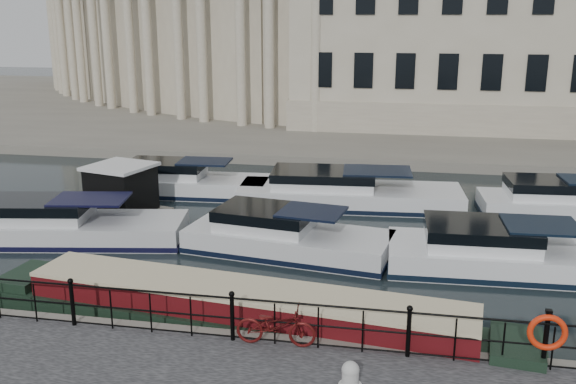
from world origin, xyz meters
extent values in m
plane|color=black|center=(0.00, 0.00, 0.00)|extent=(160.00, 160.00, 0.00)
cube|color=#6B665B|center=(0.00, 39.00, 0.28)|extent=(120.00, 42.00, 0.55)
cylinder|color=black|center=(-4.00, -2.25, 1.10)|extent=(0.10, 0.10, 1.10)
sphere|color=black|center=(-4.00, -2.25, 1.70)|extent=(0.14, 0.14, 0.14)
cylinder|color=black|center=(0.00, -2.25, 1.10)|extent=(0.10, 0.10, 1.10)
sphere|color=black|center=(0.00, -2.25, 1.70)|extent=(0.14, 0.14, 0.14)
cylinder|color=black|center=(4.00, -2.25, 1.10)|extent=(0.10, 0.10, 1.10)
sphere|color=black|center=(4.00, -2.25, 1.70)|extent=(0.14, 0.14, 0.14)
cylinder|color=black|center=(0.00, -2.25, 1.60)|extent=(24.00, 0.05, 0.05)
cylinder|color=black|center=(0.00, -2.25, 1.10)|extent=(24.00, 0.04, 0.04)
cylinder|color=black|center=(0.00, -2.25, 0.63)|extent=(24.00, 0.04, 0.04)
cube|color=#ADA38C|center=(6.00, 33.00, 7.55)|extent=(20.00, 14.00, 14.00)
cube|color=#9E937F|center=(6.00, 33.00, 1.55)|extent=(20.30, 14.30, 2.00)
cube|color=#ADA38C|center=(-3.33, 29.02, 6.05)|extent=(5.73, 4.06, 11.00)
cylinder|color=#ADA38C|center=(-2.28, 26.16, 5.45)|extent=(0.70, 0.70, 9.80)
cylinder|color=#ADA38C|center=(-5.49, 26.87, 5.45)|extent=(0.70, 0.70, 9.80)
cube|color=#ADA38C|center=(-8.29, 30.44, 6.05)|extent=(5.90, 4.56, 11.00)
cylinder|color=#ADA38C|center=(-7.59, 27.47, 5.45)|extent=(0.70, 0.70, 9.80)
cylinder|color=#ADA38C|center=(-10.69, 28.56, 5.45)|extent=(0.70, 0.70, 9.80)
cube|color=#ADA38C|center=(-13.04, 32.44, 6.05)|extent=(5.99, 4.99, 11.00)
cylinder|color=#ADA38C|center=(-12.70, 29.41, 5.45)|extent=(0.70, 0.70, 9.80)
cylinder|color=#ADA38C|center=(-15.65, 30.87, 5.45)|extent=(0.70, 0.70, 9.80)
cube|color=#ADA38C|center=(-17.52, 35.00, 6.05)|extent=(5.99, 5.36, 11.00)
cylinder|color=#ADA38C|center=(-17.55, 31.95, 5.45)|extent=(0.70, 0.70, 9.80)
cylinder|color=#ADA38C|center=(-20.30, 33.75, 5.45)|extent=(0.70, 0.70, 9.80)
cube|color=#ADA38C|center=(-21.66, 38.07, 6.05)|extent=(5.91, 5.64, 11.00)
cylinder|color=#ADA38C|center=(-22.05, 35.05, 5.45)|extent=(0.70, 0.70, 9.80)
cylinder|color=#ADA38C|center=(-24.57, 37.16, 5.45)|extent=(0.70, 0.70, 9.80)
cube|color=#ADA38C|center=(-25.40, 41.62, 6.05)|extent=(5.74, 5.85, 11.00)
cylinder|color=#ADA38C|center=(-26.15, 38.67, 5.45)|extent=(0.70, 0.70, 9.80)
cylinder|color=#ADA38C|center=(-28.40, 41.06, 5.45)|extent=(0.70, 0.70, 9.80)
cube|color=#ADA38C|center=(-28.69, 45.59, 6.05)|extent=(5.49, 5.97, 11.00)
cylinder|color=#ADA38C|center=(-29.79, 42.75, 5.45)|extent=(0.70, 0.70, 9.80)
cylinder|color=#ADA38C|center=(-31.73, 45.40, 5.45)|extent=(0.70, 0.70, 9.80)
cube|color=#ADA38C|center=(-31.48, 49.93, 6.05)|extent=(5.16, 6.00, 11.00)
cylinder|color=#ADA38C|center=(-32.92, 47.24, 5.45)|extent=(0.70, 0.70, 9.80)
cylinder|color=#ADA38C|center=(-34.53, 50.10, 5.45)|extent=(0.70, 0.70, 9.80)
cube|color=#ADA38C|center=(-33.74, 54.56, 6.05)|extent=(4.76, 5.95, 11.00)
cylinder|color=#ADA38C|center=(-35.48, 52.07, 5.45)|extent=(0.70, 0.70, 9.80)
cylinder|color=#ADA38C|center=(-36.74, 55.10, 5.45)|extent=(0.70, 0.70, 9.80)
imported|color=#4D0E0D|center=(1.03, -2.29, 1.03)|extent=(1.85, 0.69, 0.97)
cylinder|color=#B5B4B0|center=(2.87, -3.68, 0.73)|extent=(0.35, 0.35, 0.36)
sphere|color=#B5B4B0|center=(2.87, -3.68, 0.91)|extent=(0.36, 0.36, 0.36)
cylinder|color=black|center=(6.85, -2.20, 1.20)|extent=(0.11, 0.11, 1.30)
cube|color=black|center=(6.85, -2.20, 1.85)|extent=(0.13, 0.13, 0.09)
torus|color=red|center=(6.85, -2.28, 1.42)|extent=(0.83, 0.13, 0.83)
cube|color=black|center=(-0.12, -0.73, 0.10)|extent=(14.65, 3.67, 0.87)
cube|color=#4F0B0F|center=(-0.12, -0.73, 0.75)|extent=(11.73, 3.03, 0.68)
cube|color=beige|center=(-0.12, -0.73, 1.15)|extent=(11.74, 3.09, 0.10)
cube|color=#6B665B|center=(-7.47, 7.97, 0.05)|extent=(3.73, 3.36, 0.26)
cube|color=black|center=(-7.47, 7.97, 1.10)|extent=(2.58, 2.58, 1.90)
cube|color=silver|center=(-7.47, 7.97, 2.05)|extent=(2.84, 2.84, 0.13)
cube|color=silver|center=(-8.24, 4.76, 0.20)|extent=(8.91, 4.06, 1.20)
cube|color=black|center=(-8.24, 4.76, 0.12)|extent=(9.00, 4.10, 0.18)
cube|color=silver|center=(-9.26, 4.59, 1.05)|extent=(4.18, 2.78, 0.90)
cube|color=black|center=(-7.23, 4.94, 1.55)|extent=(2.85, 2.25, 0.08)
cube|color=silver|center=(-0.07, 5.04, 0.20)|extent=(7.23, 3.63, 1.20)
cube|color=black|center=(-0.07, 5.04, 0.12)|extent=(7.30, 3.66, 0.18)
cube|color=silver|center=(-0.89, 5.16, 1.05)|extent=(3.40, 2.59, 0.90)
cube|color=black|center=(0.75, 4.91, 1.55)|extent=(2.33, 2.13, 0.08)
cube|color=white|center=(7.09, 4.80, 0.20)|extent=(7.63, 3.17, 1.20)
cube|color=black|center=(7.09, 4.80, 0.12)|extent=(7.70, 3.20, 0.18)
cube|color=white|center=(6.19, 4.77, 1.05)|extent=(3.47, 2.49, 0.90)
cube|color=black|center=(7.99, 4.84, 1.55)|extent=(2.33, 2.11, 0.08)
cube|color=white|center=(-6.04, 11.56, 0.20)|extent=(7.64, 2.88, 1.20)
cube|color=black|center=(-6.04, 11.56, 0.12)|extent=(7.72, 2.91, 0.18)
cube|color=white|center=(-6.94, 11.51, 1.05)|extent=(3.49, 2.20, 0.90)
cube|color=black|center=(-5.14, 11.61, 1.55)|extent=(2.35, 1.84, 0.08)
cube|color=white|center=(1.44, 11.15, 0.20)|extent=(9.61, 3.61, 1.20)
cube|color=black|center=(1.44, 11.15, 0.12)|extent=(9.71, 3.65, 0.18)
cube|color=white|center=(0.31, 11.07, 1.05)|extent=(4.40, 2.71, 0.90)
cube|color=black|center=(2.57, 11.23, 1.55)|extent=(2.97, 2.26, 0.08)
cube|color=white|center=(10.11, 11.18, 0.20)|extent=(6.74, 3.01, 1.20)
cube|color=black|center=(10.11, 11.18, 0.12)|extent=(6.80, 3.04, 0.18)
cube|color=white|center=(9.32, 11.13, 1.05)|extent=(3.09, 2.31, 0.90)
camera|label=1|loc=(3.78, -15.25, 7.80)|focal=40.00mm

